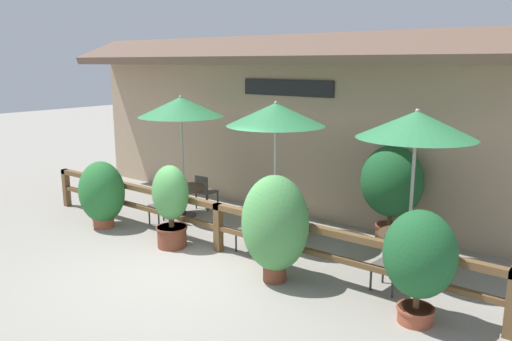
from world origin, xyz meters
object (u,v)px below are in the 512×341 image
(dining_table_middle, at_px, (275,214))
(potted_plant_tall_tropical, at_px, (102,193))
(dining_table_near, at_px, (184,193))
(patio_umbrella_far, at_px, (416,125))
(potted_plant_entrance_palm, at_px, (275,225))
(chair_near_streetside, at_px, (163,203))
(potted_plant_small_flowering, at_px, (419,258))
(chair_near_wallside, at_px, (205,190))
(chair_far_streetside, at_px, (391,261))
(patio_umbrella_near, at_px, (181,107))
(chair_far_wallside, at_px, (421,234))
(chair_middle_streetside, at_px, (252,227))
(potted_plant_broad_leaf, at_px, (171,202))
(dining_table_far, at_px, (408,242))
(chair_middle_wallside, at_px, (295,209))
(potted_plant_corner_fern, at_px, (392,184))
(patio_umbrella_middle, at_px, (276,115))

(dining_table_middle, bearing_deg, potted_plant_tall_tropical, -155.02)
(dining_table_middle, bearing_deg, dining_table_near, 178.84)
(patio_umbrella_far, relative_size, potted_plant_entrance_palm, 1.57)
(chair_near_streetside, distance_m, potted_plant_small_flowering, 6.17)
(dining_table_middle, bearing_deg, chair_near_wallside, 163.82)
(chair_near_wallside, xyz_separation_m, potted_plant_tall_tropical, (-0.83, -2.40, 0.30))
(potted_plant_entrance_palm, bearing_deg, chair_far_streetside, 27.64)
(patio_umbrella_near, xyz_separation_m, dining_table_middle, (2.68, -0.05, -2.01))
(chair_near_streetside, xyz_separation_m, potted_plant_entrance_palm, (3.73, -0.93, 0.50))
(chair_far_streetside, relative_size, chair_far_wallside, 1.00)
(chair_middle_streetside, height_order, chair_far_streetside, same)
(potted_plant_small_flowering, bearing_deg, chair_near_streetside, 172.00)
(chair_far_streetside, bearing_deg, potted_plant_broad_leaf, -162.47)
(dining_table_far, height_order, chair_far_wallside, chair_far_wallside)
(chair_middle_wallside, bearing_deg, patio_umbrella_far, 155.75)
(chair_far_wallside, height_order, potted_plant_tall_tropical, potted_plant_tall_tropical)
(dining_table_near, bearing_deg, patio_umbrella_far, -0.06)
(chair_near_streetside, relative_size, chair_far_streetside, 1.00)
(chair_near_streetside, distance_m, potted_plant_broad_leaf, 1.55)
(chair_far_streetside, xyz_separation_m, potted_plant_corner_fern, (-0.88, 2.07, 0.73))
(potted_plant_tall_tropical, height_order, potted_plant_small_flowering, potted_plant_small_flowering)
(chair_middle_streetside, xyz_separation_m, potted_plant_entrance_palm, (1.14, -0.85, 0.50))
(chair_far_wallside, height_order, potted_plant_corner_fern, potted_plant_corner_fern)
(dining_table_middle, distance_m, potted_plant_small_flowering, 3.83)
(patio_umbrella_near, distance_m, potted_plant_small_flowering, 6.57)
(dining_table_near, xyz_separation_m, potted_plant_small_flowering, (6.17, -1.58, 0.40))
(chair_middle_wallside, height_order, potted_plant_tall_tropical, potted_plant_tall_tropical)
(chair_middle_wallside, height_order, chair_far_wallside, same)
(chair_near_wallside, relative_size, potted_plant_entrance_palm, 0.47)
(chair_near_streetside, xyz_separation_m, dining_table_far, (5.37, 0.71, 0.09))
(patio_umbrella_near, height_order, potted_plant_small_flowering, patio_umbrella_near)
(chair_far_streetside, relative_size, potted_plant_broad_leaf, 0.52)
(chair_near_wallside, relative_size, potted_plant_small_flowering, 0.52)
(dining_table_middle, relative_size, potted_plant_tall_tropical, 0.70)
(dining_table_middle, distance_m, potted_plant_broad_leaf, 2.11)
(potted_plant_tall_tropical, relative_size, potted_plant_small_flowering, 0.91)
(potted_plant_broad_leaf, bearing_deg, patio_umbrella_middle, 47.78)
(dining_table_far, distance_m, potted_plant_tall_tropical, 6.49)
(chair_near_wallside, bearing_deg, patio_umbrella_near, 87.21)
(chair_near_wallside, bearing_deg, chair_far_wallside, 179.24)
(dining_table_near, bearing_deg, patio_umbrella_middle, -1.16)
(dining_table_middle, xyz_separation_m, chair_far_wallside, (2.72, 0.83, -0.09))
(chair_middle_streetside, bearing_deg, chair_far_wallside, 31.54)
(dining_table_middle, distance_m, potted_plant_tall_tropical, 3.86)
(potted_plant_entrance_palm, height_order, potted_plant_corner_fern, potted_plant_corner_fern)
(chair_middle_streetside, xyz_separation_m, chair_middle_wallside, (0.01, 1.49, 0.00))
(chair_far_streetside, xyz_separation_m, potted_plant_entrance_palm, (-1.65, -0.87, 0.50))
(chair_middle_streetside, relative_size, potted_plant_small_flowering, 0.52)
(chair_near_wallside, xyz_separation_m, chair_middle_wallside, (2.66, -0.03, 0.00))
(patio_umbrella_far, bearing_deg, patio_umbrella_middle, -179.00)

